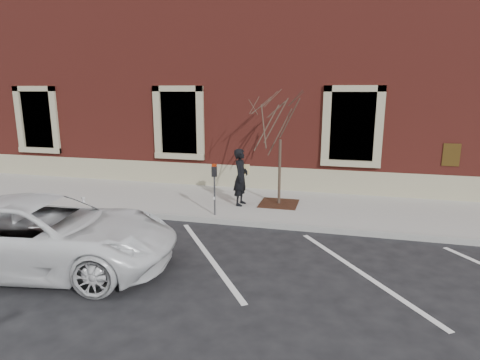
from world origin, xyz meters
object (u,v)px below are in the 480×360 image
(man, at_px, (241,177))
(sapling, at_px, (281,121))
(white_truck, at_px, (44,234))
(parking_meter, at_px, (214,180))

(man, height_order, sapling, sapling)
(man, height_order, white_truck, man)
(parking_meter, distance_m, white_truck, 4.49)
(parking_meter, distance_m, sapling, 2.66)
(sapling, bearing_deg, parking_meter, -135.53)
(parking_meter, bearing_deg, sapling, 67.30)
(man, height_order, parking_meter, man)
(sapling, xyz_separation_m, white_truck, (-3.94, -5.32, -1.93))
(man, bearing_deg, white_truck, 154.83)
(man, bearing_deg, parking_meter, 163.43)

